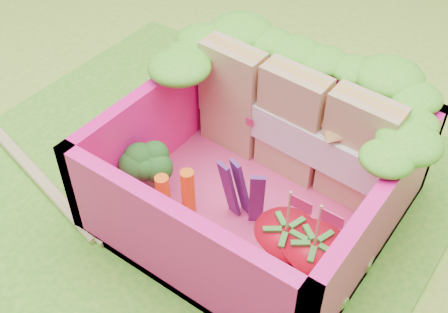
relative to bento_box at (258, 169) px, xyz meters
name	(u,v)px	position (x,y,z in m)	size (l,w,h in m)	color
ground	(175,197)	(-0.40, -0.17, -0.31)	(14.00, 14.00, 0.00)	#8BB332
placemat	(175,195)	(-0.40, -0.17, -0.29)	(2.60, 2.60, 0.03)	#4EAA26
bento_floor	(256,204)	(0.00, 0.00, -0.25)	(1.30, 1.30, 0.05)	#DE3878
bento_box	(258,169)	(0.00, 0.00, 0.00)	(1.30, 1.30, 0.55)	#FF158A
lettuce_ruffle	(311,70)	(0.00, 0.45, 0.33)	(1.43, 0.77, 0.11)	#3D951B
sandwich_stack	(293,125)	(0.01, 0.31, 0.08)	(1.12, 0.23, 0.62)	tan
broccoli	(151,164)	(-0.47, -0.25, -0.03)	(0.32, 0.32, 0.27)	#559246
carrot_sticks	(176,194)	(-0.27, -0.30, -0.09)	(0.16, 0.15, 0.27)	orange
purple_wedges	(242,192)	(0.01, -0.14, -0.04)	(0.21, 0.08, 0.38)	#481A5C
strawberry_left	(284,250)	(0.33, -0.29, -0.08)	(0.28, 0.28, 0.52)	red
strawberry_right	(311,264)	(0.47, -0.28, -0.08)	(0.28, 0.28, 0.52)	red
snap_peas	(303,264)	(0.40, -0.22, -0.20)	(0.61, 0.44, 0.05)	#63A834
chopsticks	(1,136)	(-1.51, -0.43, -0.25)	(2.13, 0.51, 0.04)	#D9B277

